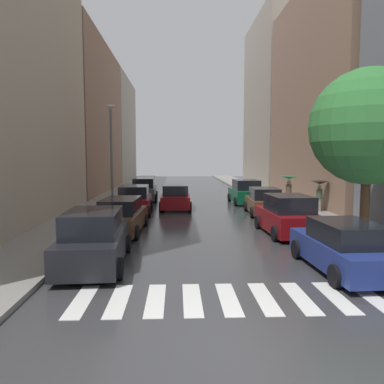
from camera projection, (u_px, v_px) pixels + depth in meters
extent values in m
cube|color=#333335|center=(193.00, 200.00, 30.53)|extent=(28.00, 72.00, 0.04)
cube|color=gray|center=(111.00, 200.00, 30.26)|extent=(3.00, 72.00, 0.15)
cube|color=gray|center=(272.00, 199.00, 30.78)|extent=(3.00, 72.00, 0.15)
cube|color=silver|center=(82.00, 301.00, 9.25)|extent=(0.45, 2.20, 0.01)
cube|color=silver|center=(119.00, 300.00, 9.29)|extent=(0.45, 2.20, 0.01)
cube|color=silver|center=(156.00, 300.00, 9.33)|extent=(0.45, 2.20, 0.01)
cube|color=silver|center=(192.00, 299.00, 9.36)|extent=(0.45, 2.20, 0.01)
cube|color=silver|center=(228.00, 299.00, 9.40)|extent=(0.45, 2.20, 0.01)
cube|color=silver|center=(264.00, 298.00, 9.44)|extent=(0.45, 2.20, 0.01)
cube|color=silver|center=(300.00, 298.00, 9.47)|extent=(0.45, 2.20, 0.01)
cube|color=silver|center=(336.00, 297.00, 9.51)|extent=(0.45, 2.20, 0.01)
cube|color=silver|center=(371.00, 297.00, 9.54)|extent=(0.45, 2.20, 0.01)
cube|color=#8C6B56|center=(77.00, 119.00, 37.01)|extent=(6.00, 18.22, 14.36)
cube|color=#9E9384|center=(109.00, 130.00, 54.48)|extent=(6.00, 16.47, 14.39)
cube|color=#8C6B56|center=(338.00, 95.00, 28.70)|extent=(6.00, 16.76, 16.23)
cube|color=#9E9384|center=(280.00, 103.00, 44.93)|extent=(6.00, 14.86, 19.55)
cube|color=black|center=(95.00, 246.00, 12.26)|extent=(2.05, 4.75, 0.90)
cube|color=black|center=(93.00, 222.00, 11.95)|extent=(1.73, 2.64, 0.74)
cylinder|color=black|center=(76.00, 245.00, 13.73)|extent=(0.25, 0.65, 0.64)
cylinder|color=black|center=(127.00, 244.00, 13.90)|extent=(0.25, 0.65, 0.64)
cylinder|color=black|center=(53.00, 270.00, 10.68)|extent=(0.25, 0.65, 0.64)
cylinder|color=black|center=(119.00, 269.00, 10.84)|extent=(0.25, 0.65, 0.64)
cube|color=brown|center=(122.00, 220.00, 17.53)|extent=(1.97, 4.86, 0.79)
cube|color=black|center=(121.00, 205.00, 17.23)|extent=(1.66, 2.70, 0.65)
cylinder|color=black|center=(111.00, 220.00, 19.13)|extent=(0.25, 0.65, 0.64)
cylinder|color=black|center=(145.00, 220.00, 19.12)|extent=(0.25, 0.65, 0.64)
cylinder|color=black|center=(94.00, 232.00, 15.99)|extent=(0.25, 0.65, 0.64)
cylinder|color=black|center=(136.00, 233.00, 15.98)|extent=(0.25, 0.65, 0.64)
cube|color=maroon|center=(135.00, 204.00, 23.39)|extent=(1.97, 4.33, 0.86)
cube|color=black|center=(134.00, 191.00, 23.11)|extent=(1.70, 2.39, 0.70)
cylinder|color=black|center=(122.00, 205.00, 24.77)|extent=(0.23, 0.64, 0.64)
cylinder|color=black|center=(151.00, 205.00, 24.88)|extent=(0.23, 0.64, 0.64)
cylinder|color=black|center=(116.00, 212.00, 21.96)|extent=(0.23, 0.64, 0.64)
cylinder|color=black|center=(149.00, 211.00, 22.07)|extent=(0.23, 0.64, 0.64)
cube|color=#474C51|center=(144.00, 193.00, 30.10)|extent=(1.85, 4.22, 0.90)
cube|color=black|center=(144.00, 183.00, 29.81)|extent=(1.61, 2.33, 0.73)
cylinder|color=black|center=(135.00, 195.00, 31.45)|extent=(0.23, 0.64, 0.64)
cylinder|color=black|center=(156.00, 195.00, 31.55)|extent=(0.23, 0.64, 0.64)
cylinder|color=black|center=(131.00, 199.00, 28.70)|extent=(0.23, 0.64, 0.64)
cylinder|color=black|center=(155.00, 198.00, 28.80)|extent=(0.23, 0.64, 0.64)
cube|color=navy|center=(344.00, 253.00, 11.68)|extent=(2.03, 4.55, 0.76)
cube|color=black|center=(348.00, 232.00, 11.39)|extent=(1.73, 2.53, 0.62)
cylinder|color=black|center=(297.00, 249.00, 13.10)|extent=(0.24, 0.65, 0.64)
cylinder|color=black|center=(349.00, 248.00, 13.24)|extent=(0.24, 0.65, 0.64)
cylinder|color=black|center=(336.00, 276.00, 10.16)|extent=(0.24, 0.65, 0.64)
cube|color=maroon|center=(287.00, 221.00, 17.15)|extent=(2.11, 4.30, 0.89)
cube|color=black|center=(289.00, 203.00, 16.87)|extent=(1.80, 2.39, 0.73)
cylinder|color=black|center=(258.00, 222.00, 18.49)|extent=(0.25, 0.65, 0.64)
cylinder|color=black|center=(297.00, 222.00, 18.64)|extent=(0.25, 0.65, 0.64)
cylinder|color=black|center=(275.00, 234.00, 15.72)|extent=(0.25, 0.65, 0.64)
cylinder|color=black|center=(321.00, 233.00, 15.88)|extent=(0.25, 0.65, 0.64)
cube|color=brown|center=(264.00, 205.00, 22.94)|extent=(1.94, 4.08, 0.80)
cube|color=black|center=(265.00, 193.00, 22.68)|extent=(1.65, 2.27, 0.66)
cylinder|color=black|center=(246.00, 206.00, 24.29)|extent=(0.25, 0.65, 0.64)
cylinder|color=black|center=(274.00, 206.00, 24.28)|extent=(0.25, 0.65, 0.64)
cylinder|color=black|center=(252.00, 212.00, 21.66)|extent=(0.25, 0.65, 0.64)
cylinder|color=black|center=(283.00, 212.00, 21.65)|extent=(0.25, 0.65, 0.64)
cube|color=#0C4C2D|center=(245.00, 195.00, 28.21)|extent=(2.07, 4.13, 0.89)
cube|color=black|center=(246.00, 185.00, 27.94)|extent=(1.78, 2.29, 0.73)
cylinder|color=black|center=(229.00, 197.00, 29.51)|extent=(0.24, 0.65, 0.64)
cylinder|color=black|center=(254.00, 197.00, 29.64)|extent=(0.24, 0.65, 0.64)
cylinder|color=black|center=(236.00, 202.00, 26.84)|extent=(0.24, 0.65, 0.64)
cylinder|color=black|center=(263.00, 201.00, 26.98)|extent=(0.24, 0.65, 0.64)
cube|color=maroon|center=(176.00, 200.00, 25.58)|extent=(1.87, 4.51, 0.80)
cube|color=black|center=(175.00, 190.00, 25.29)|extent=(1.64, 2.48, 0.65)
cylinder|color=black|center=(163.00, 201.00, 27.05)|extent=(0.22, 0.64, 0.64)
cylinder|color=black|center=(189.00, 201.00, 27.11)|extent=(0.22, 0.64, 0.64)
cylinder|color=black|center=(161.00, 207.00, 24.09)|extent=(0.22, 0.64, 0.64)
cylinder|color=black|center=(190.00, 207.00, 24.16)|extent=(0.22, 0.64, 0.64)
cylinder|color=gray|center=(288.00, 202.00, 24.22)|extent=(0.28, 0.28, 0.88)
cylinder|color=brown|center=(289.00, 190.00, 24.15)|extent=(0.36, 0.36, 0.70)
sphere|color=tan|center=(289.00, 182.00, 24.10)|extent=(0.27, 0.27, 0.27)
cone|color=#19723F|center=(289.00, 178.00, 24.07)|extent=(1.01, 1.01, 0.20)
cylinder|color=#333338|center=(289.00, 184.00, 24.11)|extent=(0.02, 0.02, 0.78)
cylinder|color=gray|center=(319.00, 205.00, 23.25)|extent=(0.28, 0.28, 0.76)
cylinder|color=#38513D|center=(319.00, 194.00, 23.18)|extent=(0.36, 0.36, 0.60)
sphere|color=tan|center=(320.00, 187.00, 23.14)|extent=(0.24, 0.24, 0.24)
cone|color=black|center=(320.00, 183.00, 23.11)|extent=(1.05, 1.05, 0.20)
cylinder|color=#333338|center=(320.00, 188.00, 23.15)|extent=(0.02, 0.02, 0.70)
cylinder|color=#513823|center=(365.00, 209.00, 14.84)|extent=(0.36, 0.36, 2.60)
sphere|color=#307234|center=(368.00, 127.00, 14.54)|extent=(4.46, 4.46, 4.46)
cylinder|color=#595B60|center=(111.00, 159.00, 24.92)|extent=(0.16, 0.16, 6.44)
ellipsoid|color=beige|center=(110.00, 106.00, 24.60)|extent=(0.60, 0.28, 0.24)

